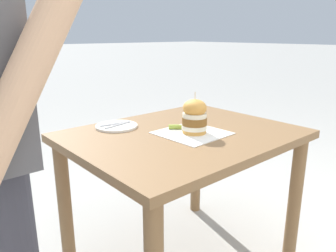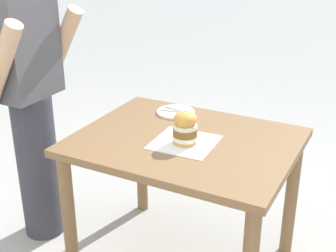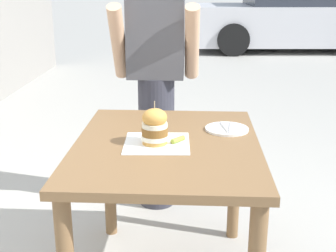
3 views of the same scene
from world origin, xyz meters
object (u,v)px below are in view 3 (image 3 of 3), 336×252
(sandwich, at_px, (155,126))
(parked_car_near_curb, at_px, (292,15))
(patio_table, at_px, (167,168))
(side_plate_with_forks, at_px, (227,129))
(pickle_spear, at_px, (178,140))
(diner_across_table, at_px, (156,79))

(sandwich, height_order, parked_car_near_curb, parked_car_near_curb)
(patio_table, bearing_deg, side_plate_with_forks, 34.69)
(pickle_spear, bearing_deg, parked_car_near_curb, 75.38)
(sandwich, bearing_deg, diner_across_table, 94.14)
(patio_table, relative_size, sandwich, 5.40)
(pickle_spear, relative_size, side_plate_with_forks, 0.35)
(side_plate_with_forks, bearing_deg, pickle_spear, -140.07)
(patio_table, relative_size, diner_across_table, 0.65)
(side_plate_with_forks, height_order, parked_car_near_curb, parked_car_near_curb)
(pickle_spear, bearing_deg, patio_table, -178.84)
(patio_table, distance_m, side_plate_with_forks, 0.38)
(patio_table, distance_m, diner_across_table, 0.95)
(sandwich, bearing_deg, parked_car_near_curb, 74.72)
(pickle_spear, bearing_deg, diner_across_table, 100.87)
(diner_across_table, bearing_deg, sandwich, -85.86)
(sandwich, height_order, diner_across_table, diner_across_table)
(patio_table, xyz_separation_m, pickle_spear, (0.05, 0.00, 0.14))
(diner_across_table, bearing_deg, patio_table, -82.35)
(patio_table, distance_m, pickle_spear, 0.15)
(sandwich, height_order, pickle_spear, sandwich)
(side_plate_with_forks, xyz_separation_m, diner_across_table, (-0.42, 0.70, 0.10))
(patio_table, xyz_separation_m, sandwich, (-0.05, -0.02, 0.21))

